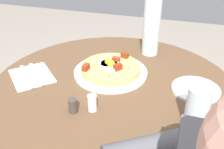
# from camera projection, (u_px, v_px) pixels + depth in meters

# --- Properties ---
(dining_table) EXTENTS (0.89, 0.89, 0.75)m
(dining_table) POSITION_uv_depth(u_px,v_px,m) (113.00, 123.00, 1.03)
(dining_table) COLOR brown
(dining_table) RESTS_ON ground_plane
(pizza_plate) EXTENTS (0.28, 0.28, 0.01)m
(pizza_plate) POSITION_uv_depth(u_px,v_px,m) (111.00, 72.00, 1.00)
(pizza_plate) COLOR silver
(pizza_plate) RESTS_ON dining_table
(breakfast_pizza) EXTENTS (0.23, 0.23, 0.05)m
(breakfast_pizza) POSITION_uv_depth(u_px,v_px,m) (110.00, 68.00, 1.00)
(breakfast_pizza) COLOR tan
(breakfast_pizza) RESTS_ON pizza_plate
(bread_plate) EXTENTS (0.17, 0.17, 0.01)m
(bread_plate) POSITION_uv_depth(u_px,v_px,m) (196.00, 89.00, 0.91)
(bread_plate) COLOR white
(bread_plate) RESTS_ON dining_table
(napkin) EXTENTS (0.22, 0.22, 0.00)m
(napkin) POSITION_uv_depth(u_px,v_px,m) (32.00, 76.00, 0.99)
(napkin) COLOR white
(napkin) RESTS_ON dining_table
(fork) EXTENTS (0.13, 0.14, 0.00)m
(fork) POSITION_uv_depth(u_px,v_px,m) (27.00, 76.00, 0.98)
(fork) COLOR silver
(fork) RESTS_ON napkin
(knife) EXTENTS (0.13, 0.14, 0.00)m
(knife) POSITION_uv_depth(u_px,v_px,m) (36.00, 74.00, 0.99)
(knife) COLOR silver
(knife) RESTS_ON napkin
(water_glass) EXTENTS (0.07, 0.07, 0.12)m
(water_glass) POSITION_uv_depth(u_px,v_px,m) (198.00, 107.00, 0.73)
(water_glass) COLOR silver
(water_glass) RESTS_ON dining_table
(water_bottle) EXTENTS (0.07, 0.07, 0.26)m
(water_bottle) POSITION_uv_depth(u_px,v_px,m) (152.00, 25.00, 1.10)
(water_bottle) COLOR silver
(water_bottle) RESTS_ON dining_table
(salt_shaker) EXTENTS (0.03, 0.03, 0.05)m
(salt_shaker) POSITION_uv_depth(u_px,v_px,m) (92.00, 103.00, 0.80)
(salt_shaker) COLOR white
(salt_shaker) RESTS_ON dining_table
(pepper_shaker) EXTENTS (0.03, 0.03, 0.05)m
(pepper_shaker) POSITION_uv_depth(u_px,v_px,m) (73.00, 106.00, 0.80)
(pepper_shaker) COLOR #3F3833
(pepper_shaker) RESTS_ON dining_table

